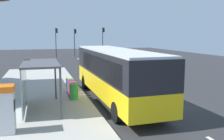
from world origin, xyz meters
TOP-DOWN VIEW (x-y plane):
  - ground_plane at (0.00, 14.00)m, footprint 56.00×92.00m
  - sidewalk_platform at (-6.40, 2.00)m, footprint 6.20×30.00m
  - lane_stripe_seg_1 at (0.25, -1.00)m, footprint 0.16×2.20m
  - lane_stripe_seg_2 at (0.25, 4.00)m, footprint 0.16×2.20m
  - lane_stripe_seg_3 at (0.25, 9.00)m, footprint 0.16×2.20m
  - lane_stripe_seg_4 at (0.25, 14.00)m, footprint 0.16×2.20m
  - lane_stripe_seg_5 at (0.25, 19.00)m, footprint 0.16×2.20m
  - lane_stripe_seg_6 at (0.25, 24.00)m, footprint 0.16×2.20m
  - lane_stripe_seg_7 at (0.25, 29.00)m, footprint 0.16×2.20m
  - bus at (-1.71, 1.45)m, footprint 2.70×11.05m
  - white_van at (2.20, 20.44)m, footprint 2.17×5.26m
  - sedan_near at (2.30, 29.55)m, footprint 1.91×4.43m
  - ticket_machine at (-7.47, -2.58)m, footprint 0.66×0.76m
  - recycling_bin_green at (-4.20, 1.86)m, footprint 0.52×0.52m
  - recycling_bin_red at (-4.20, 2.56)m, footprint 0.52×0.52m
  - recycling_bin_blue at (-4.20, 3.26)m, footprint 0.52×0.52m
  - recycling_bin_yellow at (-4.20, 3.96)m, footprint 0.52×0.52m
  - traffic_light_near_side at (5.49, 32.28)m, footprint 0.49×0.28m
  - traffic_light_far_side at (-3.10, 33.08)m, footprint 0.49×0.28m
  - traffic_light_median at (0.40, 33.88)m, footprint 0.49×0.28m
  - bus_shelter at (-6.41, 0.32)m, footprint 1.80×4.00m

SIDE VIEW (x-z plane):
  - ground_plane at x=0.00m, z-range -0.04..0.00m
  - lane_stripe_seg_1 at x=0.25m, z-range 0.00..0.01m
  - lane_stripe_seg_2 at x=0.25m, z-range 0.00..0.01m
  - lane_stripe_seg_3 at x=0.25m, z-range 0.00..0.01m
  - lane_stripe_seg_4 at x=0.25m, z-range 0.00..0.01m
  - lane_stripe_seg_5 at x=0.25m, z-range 0.00..0.01m
  - lane_stripe_seg_6 at x=0.25m, z-range 0.00..0.01m
  - lane_stripe_seg_7 at x=0.25m, z-range 0.00..0.01m
  - sidewalk_platform at x=-6.40m, z-range 0.00..0.18m
  - recycling_bin_green at x=-4.20m, z-range 0.18..1.13m
  - recycling_bin_red at x=-4.20m, z-range 0.18..1.13m
  - recycling_bin_blue at x=-4.20m, z-range 0.18..1.13m
  - recycling_bin_yellow at x=-4.20m, z-range 0.18..1.13m
  - sedan_near at x=2.30m, z-range 0.03..1.55m
  - ticket_machine at x=-7.47m, z-range 0.20..2.14m
  - white_van at x=2.20m, z-range 0.19..2.49m
  - bus at x=-1.71m, z-range 0.24..3.45m
  - bus_shelter at x=-6.41m, z-range 0.85..3.35m
  - traffic_light_median at x=0.40m, z-range 0.85..6.09m
  - traffic_light_far_side at x=-3.10m, z-range 0.86..6.21m
  - traffic_light_near_side at x=5.49m, z-range 0.87..6.36m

